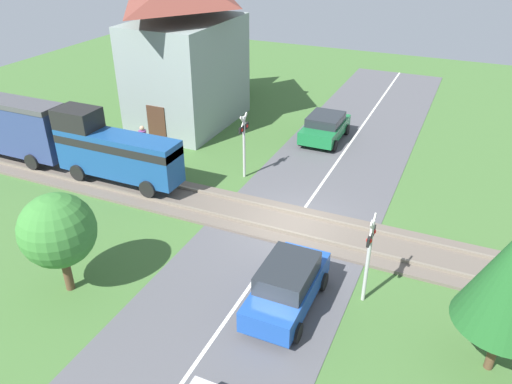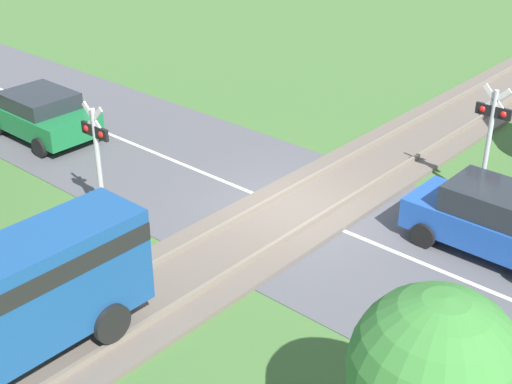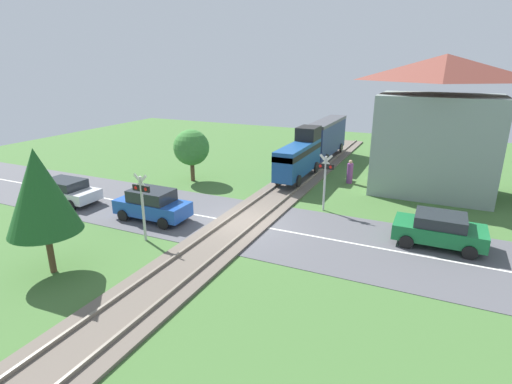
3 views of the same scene
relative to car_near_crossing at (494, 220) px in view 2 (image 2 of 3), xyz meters
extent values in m
plane|color=#426B33|center=(4.39, 1.44, -0.83)|extent=(60.00, 60.00, 0.00)
cube|color=#515156|center=(4.39, 1.44, -0.82)|extent=(48.00, 6.40, 0.02)
cube|color=silver|center=(4.39, 1.44, -0.81)|extent=(48.00, 0.12, 0.00)
cube|color=#665B51|center=(4.39, 1.44, -0.77)|extent=(2.80, 48.00, 0.12)
cube|color=slate|center=(3.67, 1.44, -0.65)|extent=(0.10, 48.00, 0.12)
cube|color=slate|center=(5.11, 1.44, -0.65)|extent=(0.10, 48.00, 0.12)
cylinder|color=black|center=(3.67, 7.77, -0.21)|extent=(0.14, 0.76, 0.76)
cylinder|color=black|center=(5.11, 7.77, -0.21)|extent=(0.14, 0.76, 0.76)
cube|color=#1E4CA8|center=(0.00, 0.00, -0.17)|extent=(3.85, 1.61, 0.71)
cube|color=#23282D|center=(0.00, 0.00, 0.48)|extent=(2.12, 1.48, 0.59)
cylinder|color=black|center=(1.25, 0.80, -0.53)|extent=(0.60, 0.18, 0.60)
cylinder|color=black|center=(1.25, -0.80, -0.53)|extent=(0.60, 0.18, 0.60)
cube|color=#197038|center=(13.27, 2.88, -0.20)|extent=(3.75, 1.85, 0.67)
cube|color=#23282D|center=(13.27, 2.88, 0.37)|extent=(2.06, 1.70, 0.47)
cylinder|color=black|center=(12.05, 1.95, -0.53)|extent=(0.60, 0.18, 0.60)
cylinder|color=black|center=(12.05, 3.81, -0.53)|extent=(0.60, 0.18, 0.60)
cylinder|color=black|center=(14.49, 1.95, -0.53)|extent=(0.60, 0.18, 0.60)
cylinder|color=#B7B7B7|center=(1.28, -2.13, 0.67)|extent=(0.12, 0.12, 3.00)
cube|color=black|center=(1.28, -2.13, 1.63)|extent=(0.90, 0.08, 0.28)
sphere|color=red|center=(1.01, -2.13, 1.63)|extent=(0.18, 0.18, 0.18)
sphere|color=red|center=(1.55, -2.13, 1.63)|extent=(0.18, 0.18, 0.18)
cube|color=silver|center=(1.28, -2.13, 1.92)|extent=(0.72, 0.04, 0.72)
cube|color=silver|center=(1.28, -2.13, 1.92)|extent=(0.72, 0.04, 0.72)
cylinder|color=#B7B7B7|center=(7.51, 5.01, 0.67)|extent=(0.12, 0.12, 3.00)
cube|color=black|center=(7.51, 5.01, 1.63)|extent=(0.90, 0.08, 0.28)
sphere|color=red|center=(7.78, 5.01, 1.63)|extent=(0.18, 0.18, 0.18)
sphere|color=red|center=(7.24, 5.01, 1.63)|extent=(0.18, 0.18, 0.18)
cube|color=silver|center=(7.51, 5.01, 1.92)|extent=(0.72, 0.04, 0.72)
cube|color=silver|center=(7.51, 5.01, 1.92)|extent=(0.72, 0.04, 0.72)
sphere|color=#387A33|center=(-2.13, 6.83, 1.47)|extent=(2.38, 2.38, 2.38)
camera|label=1|loc=(-11.38, -4.03, 10.00)|focal=35.00mm
camera|label=2|loc=(-5.11, 13.78, 7.89)|focal=50.00mm
camera|label=3|loc=(12.80, -15.00, 6.84)|focal=28.00mm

